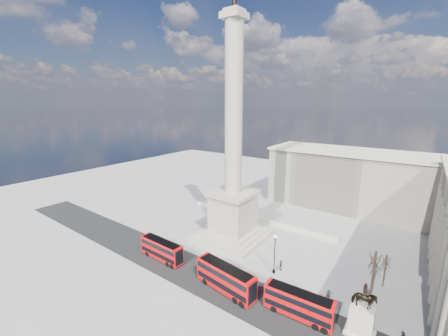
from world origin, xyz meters
TOP-DOWN VIEW (x-y plane):
  - ground at (0.00, 0.00)m, footprint 180.00×180.00m
  - asphalt_road at (5.00, -10.00)m, footprint 120.00×9.00m
  - nelsons_column at (0.00, 5.00)m, footprint 14.00×14.00m
  - balustrade_wall at (0.00, 16.00)m, footprint 40.00×0.60m
  - building_northeast at (20.00, 40.00)m, footprint 51.00×17.00m
  - red_bus_a at (-5.93, -10.49)m, footprint 9.71×2.49m
  - red_bus_b at (9.35, -10.80)m, footprint 10.98×3.75m
  - red_bus_c at (20.81, -9.30)m, footprint 9.73×2.67m
  - victorian_lamp at (13.45, -1.88)m, footprint 0.63×0.63m
  - equestrian_statue at (28.41, -7.49)m, footprint 3.58×2.68m
  - bare_tree_near at (28.42, 0.74)m, footprint 1.94×1.94m
  - bare_tree_mid at (29.64, 5.16)m, footprint 1.59×1.59m
  - pedestrian_walking at (23.15, -3.11)m, footprint 0.59×0.40m
  - pedestrian_crossing at (14.08, -0.40)m, footprint 0.62×1.19m

SIDE VIEW (x-z plane):
  - ground at x=0.00m, z-range 0.00..0.00m
  - asphalt_road at x=5.00m, z-range 0.00..0.01m
  - balustrade_wall at x=0.00m, z-range 0.00..1.10m
  - pedestrian_walking at x=23.15m, z-range 0.00..1.59m
  - pedestrian_crossing at x=14.08m, z-range 0.00..1.93m
  - red_bus_c at x=20.81m, z-range 0.10..4.00m
  - red_bus_a at x=-5.93m, z-range 0.10..4.01m
  - red_bus_b at x=9.35m, z-range 0.11..4.47m
  - equestrian_statue at x=28.41m, z-range -1.19..6.37m
  - victorian_lamp at x=13.45m, z-range 0.65..7.97m
  - bare_tree_mid at x=29.64m, z-range 1.73..7.76m
  - bare_tree_near at x=28.42m, z-range 2.45..10.96m
  - building_northeast at x=20.00m, z-range 0.02..16.62m
  - nelsons_column at x=0.00m, z-range -12.01..37.84m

